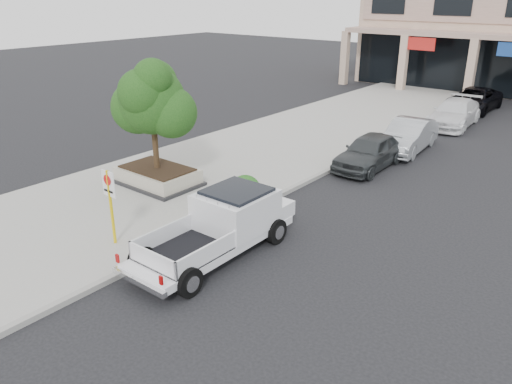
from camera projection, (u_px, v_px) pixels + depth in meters
ground at (238, 251)px, 14.82m from camera, size 120.00×120.00×0.00m
sidewalk at (233, 162)px, 22.33m from camera, size 8.00×52.00×0.15m
curb at (307, 181)px, 20.02m from camera, size 0.20×52.00×0.15m
planter at (158, 176)px, 19.47m from camera, size 3.20×2.20×0.68m
planter_tree at (157, 101)px, 18.40m from camera, size 2.90×2.55×4.00m
no_parking_sign at (110, 197)px, 14.44m from camera, size 0.55×0.09×2.30m
hedge at (246, 188)px, 17.88m from camera, size 1.10×0.99×0.93m
pickup_truck at (213, 229)px, 14.21m from camera, size 2.14×5.67×1.78m
curb_car_a at (369, 152)px, 21.52m from camera, size 1.81×4.37×1.48m
curb_car_b at (408, 136)px, 23.80m from camera, size 1.94×4.70×1.51m
curb_car_c at (454, 113)px, 28.21m from camera, size 2.41×5.25×1.49m
curb_car_d at (474, 100)px, 31.81m from camera, size 2.42×5.24×1.46m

